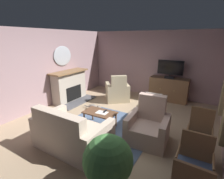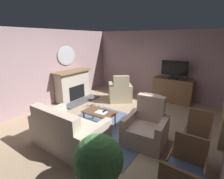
# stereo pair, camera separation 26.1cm
# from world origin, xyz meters

# --- Properties ---
(ground_plane) EXTENTS (5.72, 7.10, 0.04)m
(ground_plane) POSITION_xyz_m (0.00, 0.00, -0.02)
(ground_plane) COLOR tan
(wall_back) EXTENTS (5.72, 0.10, 2.55)m
(wall_back) POSITION_xyz_m (0.00, 3.30, 1.28)
(wall_back) COLOR gray
(wall_back) RESTS_ON ground_plane
(wall_left) EXTENTS (0.10, 7.10, 2.55)m
(wall_left) POSITION_xyz_m (-2.61, 0.00, 1.28)
(wall_left) COLOR gray
(wall_left) RESTS_ON ground_plane
(rug_central) EXTENTS (2.31, 2.17, 0.01)m
(rug_central) POSITION_xyz_m (-0.00, -0.01, 0.01)
(rug_central) COLOR slate
(rug_central) RESTS_ON ground_plane
(fireplace) EXTENTS (0.89, 1.54, 1.13)m
(fireplace) POSITION_xyz_m (-2.28, 1.03, 0.54)
(fireplace) COLOR #4C4C51
(fireplace) RESTS_ON ground_plane
(wall_mirror_oval) EXTENTS (0.06, 0.81, 0.70)m
(wall_mirror_oval) POSITION_xyz_m (-2.53, 1.03, 1.65)
(wall_mirror_oval) COLOR #B2B7BF
(tv_cabinet) EXTENTS (1.37, 0.51, 0.86)m
(tv_cabinet) POSITION_xyz_m (0.86, 2.95, 0.41)
(tv_cabinet) COLOR #4A3523
(tv_cabinet) RESTS_ON ground_plane
(television) EXTENTS (0.90, 0.20, 0.65)m
(television) POSITION_xyz_m (0.86, 2.90, 1.21)
(television) COLOR black
(television) RESTS_ON tv_cabinet
(coffee_table) EXTENTS (0.87, 0.51, 0.41)m
(coffee_table) POSITION_xyz_m (-0.21, -0.01, 0.36)
(coffee_table) COLOR brown
(coffee_table) RESTS_ON ground_plane
(tv_remote) EXTENTS (0.07, 0.18, 0.02)m
(tv_remote) POSITION_xyz_m (-0.11, 0.08, 0.42)
(tv_remote) COLOR black
(tv_remote) RESTS_ON coffee_table
(folded_newspaper) EXTENTS (0.31, 0.24, 0.01)m
(folded_newspaper) POSITION_xyz_m (-0.15, -0.01, 0.41)
(folded_newspaper) COLOR silver
(folded_newspaper) RESTS_ON coffee_table
(sofa_floral) EXTENTS (1.56, 0.93, 0.95)m
(sofa_floral) POSITION_xyz_m (-0.21, -1.08, 0.32)
(sofa_floral) COLOR #C6B29E
(sofa_floral) RESTS_ON ground_plane
(armchair_beside_cabinet) EXTENTS (0.93, 0.88, 1.05)m
(armchair_beside_cabinet) POSITION_xyz_m (1.09, 0.02, 0.33)
(armchair_beside_cabinet) COLOR #BC9E8E
(armchair_beside_cabinet) RESTS_ON ground_plane
(armchair_angled_to_table) EXTENTS (1.15, 1.15, 1.01)m
(armchair_angled_to_table) POSITION_xyz_m (-0.78, 1.95, 0.33)
(armchair_angled_to_table) COLOR tan
(armchair_angled_to_table) RESTS_ON ground_plane
(side_chair_mid_row) EXTENTS (0.50, 0.45, 0.93)m
(side_chair_mid_row) POSITION_xyz_m (2.11, -0.92, 0.51)
(side_chair_mid_row) COLOR #42567A
(side_chair_mid_row) RESTS_ON ground_plane
(side_chair_far_end) EXTENTS (0.44, 0.50, 1.02)m
(side_chair_far_end) POSITION_xyz_m (2.11, -0.12, 0.53)
(side_chair_far_end) COLOR #42567A
(side_chair_far_end) RESTS_ON ground_plane
(potted_plant_leafy_by_curtain) EXTENTS (0.74, 0.74, 0.94)m
(potted_plant_leafy_by_curtain) POSITION_xyz_m (1.03, -1.58, 0.54)
(potted_plant_leafy_by_curtain) COLOR slate
(potted_plant_leafy_by_curtain) RESTS_ON ground_plane
(cat) EXTENTS (0.69, 0.21, 0.22)m
(cat) POSITION_xyz_m (-0.96, 0.72, 0.11)
(cat) COLOR gray
(cat) RESTS_ON ground_plane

